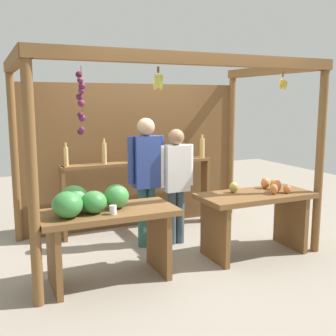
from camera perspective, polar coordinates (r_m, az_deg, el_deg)
The scene contains 7 objects.
ground_plane at distance 5.41m, azimuth -0.86°, elevation -10.65°, with size 12.00×12.00×0.00m, color gray.
market_stall at distance 5.53m, azimuth -2.87°, elevation 4.10°, with size 3.43×2.04×2.32m.
fruit_counter_left at distance 4.22m, azimuth -9.50°, elevation -6.78°, with size 1.39×0.64×1.01m.
fruit_counter_right at distance 5.09m, azimuth 12.08°, elevation -5.46°, with size 1.39×0.64×0.90m.
bottle_shelf_unit at distance 5.84m, azimuth -3.81°, elevation -1.07°, with size 2.20×0.22×1.35m.
vendor_man at distance 5.15m, azimuth -3.03°, elevation -0.33°, with size 0.48×0.22×1.64m.
vendor_woman at distance 5.26m, azimuth 1.13°, elevation -1.19°, with size 0.48×0.20×1.50m.
Camera 1 is at (-2.04, -4.65, 1.85)m, focal length 44.05 mm.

